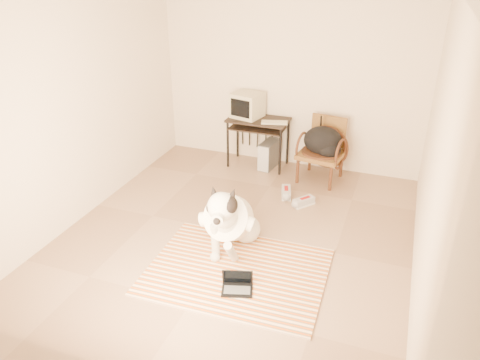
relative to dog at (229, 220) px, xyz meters
The scene contains 16 objects.
floor 0.51m from the dog, 94.42° to the left, with size 4.50×4.50×0.00m, color #94745A.
wall_back 2.76m from the dog, 90.58° to the left, with size 4.50×4.50×0.00m, color beige.
wall_front 2.14m from the dog, 90.78° to the right, with size 4.50×4.50×0.00m, color beige.
wall_left 2.27m from the dog, behind, with size 4.50×4.50×0.00m, color beige.
wall_right 2.22m from the dog, ahead, with size 4.50×4.50×0.00m, color beige.
rug 0.58m from the dog, 59.04° to the right, with size 1.90×1.47×0.02m.
dog is the anchor object (origin of this frame).
laptop 0.79m from the dog, 62.69° to the right, with size 0.36×0.30×0.21m.
computer_desk 2.34m from the dog, 100.59° to the left, with size 0.92×0.51×0.77m.
crt_monitor 2.48m from the dog, 104.87° to the left, with size 0.50×0.48×0.37m.
desk_keyboard 2.24m from the dog, 93.78° to the left, with size 0.38×0.14×0.03m, color #BEB595.
pc_tower 2.31m from the dog, 96.01° to the left, with size 0.24×0.47×0.42m.
rattan_chair 2.26m from the dog, 74.58° to the left, with size 0.68×0.66×0.91m.
backpack 2.21m from the dog, 73.58° to the left, with size 0.56×0.47×0.41m.
sneaker_left 1.52m from the dog, 79.58° to the left, with size 0.21×0.33×0.11m.
sneaker_right 1.44m from the dog, 66.53° to the left, with size 0.29×0.32×0.11m.
Camera 1 is at (1.67, -4.46, 3.10)m, focal length 35.00 mm.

